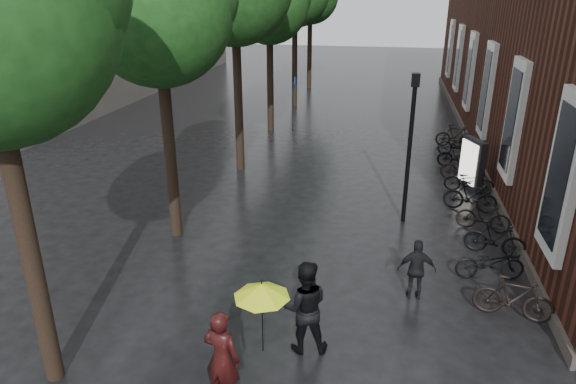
% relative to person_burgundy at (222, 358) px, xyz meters
% --- Properties ---
extents(person_burgundy, '(0.75, 0.57, 1.84)m').
position_rel_person_burgundy_xyz_m(person_burgundy, '(0.00, 0.00, 0.00)').
color(person_burgundy, black).
rests_on(person_burgundy, ground).
extents(person_black, '(1.07, 0.91, 1.94)m').
position_rel_person_burgundy_xyz_m(person_black, '(1.13, 1.66, 0.05)').
color(person_black, black).
rests_on(person_black, ground).
extents(lime_umbrella, '(1.02, 1.02, 1.50)m').
position_rel_person_burgundy_xyz_m(lime_umbrella, '(0.50, 0.81, 0.88)').
color(lime_umbrella, black).
rests_on(lime_umbrella, ground).
extents(pedestrian_walking, '(0.89, 0.43, 1.47)m').
position_rel_person_burgundy_xyz_m(pedestrian_walking, '(3.34, 3.95, -0.18)').
color(pedestrian_walking, black).
rests_on(pedestrian_walking, ground).
extents(parked_bicycles, '(2.16, 13.85, 1.02)m').
position_rel_person_burgundy_xyz_m(parked_bicycles, '(5.37, 10.42, -0.44)').
color(parked_bicycles, black).
rests_on(parked_bicycles, ground).
extents(ad_lightbox, '(0.28, 1.22, 1.83)m').
position_rel_person_burgundy_xyz_m(ad_lightbox, '(5.48, 11.46, 0.00)').
color(ad_lightbox, black).
rests_on(ad_lightbox, ground).
extents(lamp_post, '(0.23, 0.23, 4.50)m').
position_rel_person_burgundy_xyz_m(lamp_post, '(3.13, 8.18, 1.82)').
color(lamp_post, black).
rests_on(lamp_post, ground).
extents(cycle_sign, '(0.14, 0.49, 2.72)m').
position_rel_person_burgundy_xyz_m(cycle_sign, '(-2.12, 17.91, 0.88)').
color(cycle_sign, '#262628').
rests_on(cycle_sign, ground).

